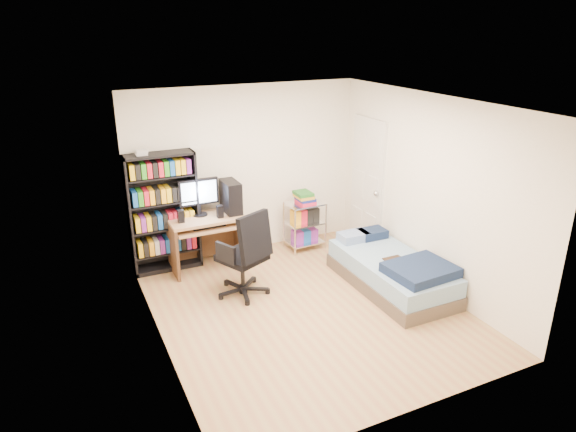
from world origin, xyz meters
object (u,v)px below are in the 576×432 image
office_chair (245,268)px  computer_desk (212,219)px  media_shelf (163,211)px  bed (393,271)px

office_chair → computer_desk: bearing=71.0°
media_shelf → computer_desk: media_shelf is taller
office_chair → media_shelf: bearing=97.2°
media_shelf → bed: size_ratio=0.95×
computer_desk → bed: (1.92, -1.67, -0.47)m
media_shelf → computer_desk: bearing=-15.2°
media_shelf → computer_desk: 0.68m
computer_desk → media_shelf: bearing=164.8°
media_shelf → office_chair: bearing=-58.0°
office_chair → bed: (1.82, -0.65, -0.13)m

